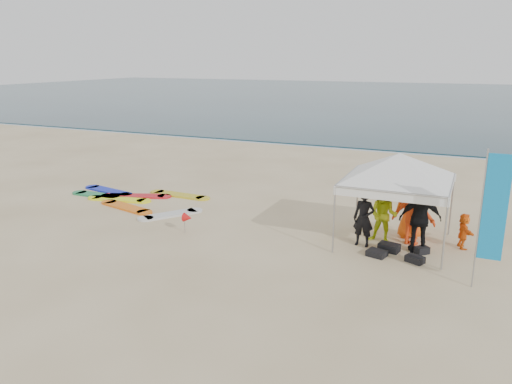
{
  "coord_description": "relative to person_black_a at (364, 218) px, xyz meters",
  "views": [
    {
      "loc": [
        6.46,
        -11.07,
        5.23
      ],
      "look_at": [
        0.41,
        2.6,
        1.2
      ],
      "focal_mm": 35.0,
      "sensor_mm": 36.0,
      "label": 1
    }
  ],
  "objects": [
    {
      "name": "canopy_tent",
      "position": [
        0.79,
        0.55,
        1.83
      ],
      "size": [
        4.04,
        4.04,
        3.05
      ],
      "color": "#A5A5A8",
      "rests_on": "ground"
    },
    {
      "name": "person_orange_b",
      "position": [
        1.14,
        1.23,
        0.11
      ],
      "size": [
        1.03,
        0.79,
        1.87
      ],
      "primitive_type": "imported",
      "rotation": [
        0.0,
        0.0,
        3.38
      ],
      "color": "orange",
      "rests_on": "ground"
    },
    {
      "name": "person_black_b",
      "position": [
        1.51,
        0.13,
        0.15
      ],
      "size": [
        1.22,
        0.77,
        1.93
      ],
      "primitive_type": "imported",
      "rotation": [
        0.0,
        0.0,
        3.43
      ],
      "color": "black",
      "rests_on": "ground"
    },
    {
      "name": "person_yellow",
      "position": [
        0.47,
        0.5,
        0.01
      ],
      "size": [
        0.85,
        0.68,
        1.66
      ],
      "primitive_type": "imported",
      "rotation": [
        0.0,
        0.0,
        -0.07
      ],
      "color": "#D7EC21",
      "rests_on": "ground"
    },
    {
      "name": "person_black_a",
      "position": [
        0.0,
        0.0,
        0.0
      ],
      "size": [
        0.62,
        0.43,
        1.64
      ],
      "primitive_type": "imported",
      "rotation": [
        0.0,
        0.0,
        -0.07
      ],
      "color": "black",
      "rests_on": "ground"
    },
    {
      "name": "person_seated",
      "position": [
        2.64,
        0.95,
        -0.31
      ],
      "size": [
        0.58,
        1.0,
        1.02
      ],
      "primitive_type": "imported",
      "rotation": [
        0.0,
        0.0,
        1.89
      ],
      "color": "orange",
      "rests_on": "ground"
    },
    {
      "name": "person_orange_a",
      "position": [
        1.27,
        0.72,
        0.15
      ],
      "size": [
        1.35,
        0.91,
        1.94
      ],
      "primitive_type": "imported",
      "rotation": [
        0.0,
        0.0,
        2.98
      ],
      "color": "#ED4015",
      "rests_on": "ground"
    },
    {
      "name": "marker_pennant",
      "position": [
        -5.13,
        -1.14,
        -0.33
      ],
      "size": [
        0.28,
        0.28,
        0.64
      ],
      "color": "#A5A5A8",
      "rests_on": "ground"
    },
    {
      "name": "ocean",
      "position": [
        -3.8,
        57.5,
        -0.78
      ],
      "size": [
        160.0,
        84.0,
        0.08
      ],
      "primitive_type": "cube",
      "color": "#0C2633",
      "rests_on": "ground"
    },
    {
      "name": "shoreline_foam",
      "position": [
        -3.8,
        15.7,
        -0.82
      ],
      "size": [
        160.0,
        1.2,
        0.01
      ],
      "primitive_type": "cube",
      "color": "silver",
      "rests_on": "ground"
    },
    {
      "name": "surfboard_spread",
      "position": [
        -8.98,
        1.22,
        -0.78
      ],
      "size": [
        5.87,
        3.45,
        0.07
      ],
      "color": "gold",
      "rests_on": "ground"
    },
    {
      "name": "gear_pile",
      "position": [
        1.01,
        -0.36,
        -0.72
      ],
      "size": [
        1.62,
        1.16,
        0.22
      ],
      "color": "black",
      "rests_on": "ground"
    },
    {
      "name": "feather_flag",
      "position": [
        3.2,
        -1.66,
        1.13
      ],
      "size": [
        0.56,
        0.04,
        3.31
      ],
      "color": "#A5A5A8",
      "rests_on": "ground"
    },
    {
      "name": "ground",
      "position": [
        -3.8,
        -2.5,
        -0.82
      ],
      "size": [
        120.0,
        120.0,
        0.0
      ],
      "primitive_type": "plane",
      "color": "beige",
      "rests_on": "ground"
    }
  ]
}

